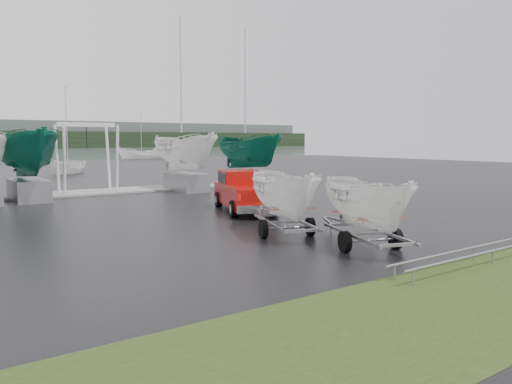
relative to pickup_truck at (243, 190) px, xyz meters
name	(u,v)px	position (x,y,z in m)	size (l,w,h in m)	color
ground_plane	(177,226)	(-4.23, -1.98, -0.92)	(120.00, 120.00, 0.00)	black
grass_verge	(441,308)	(-4.23, -12.98, -0.91)	(40.00, 40.00, 0.00)	#223113
dock	(76,193)	(-4.23, 11.02, -0.87)	(30.00, 3.00, 0.12)	gray
pickup_truck	(243,190)	(0.00, 0.00, 0.00)	(3.54, 5.57, 1.76)	#980C08
trailer_hitched	(286,154)	(-2.16, -5.71, 1.76)	(2.38, 3.78, 4.92)	gray
trailer_parked	(369,159)	(-1.49, -8.67, 1.67)	(2.36, 3.79, 4.77)	gray
boat_hoist	(87,148)	(-3.51, 11.02, 1.75)	(3.30, 2.18, 4.12)	silver
keelboat_1	(25,121)	(-7.09, 9.22, 3.17)	(2.57, 3.20, 7.93)	gray
keelboat_2	(185,128)	(1.84, 9.02, 2.90)	(2.40, 3.20, 10.57)	gray
keelboat_3	(249,129)	(6.79, 9.32, 2.91)	(2.41, 3.20, 10.58)	gray
mast_rack_2	(484,249)	(-0.23, -11.48, -0.57)	(7.00, 0.56, 0.06)	gray
moored_boat_2	(68,173)	(0.18, 29.32, -0.91)	(2.92, 2.92, 10.71)	silver
moored_boat_3	(142,159)	(19.49, 58.63, -0.91)	(3.77, 3.73, 11.80)	silver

